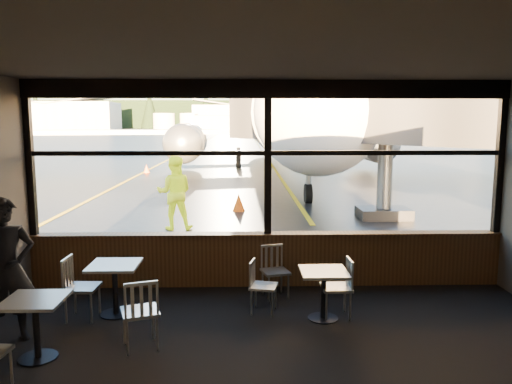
{
  "coord_description": "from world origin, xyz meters",
  "views": [
    {
      "loc": [
        -0.42,
        -8.34,
        2.82
      ],
      "look_at": [
        -0.17,
        1.0,
        1.5
      ],
      "focal_mm": 35.0,
      "sensor_mm": 36.0,
      "label": 1
    }
  ],
  "objects_px": {
    "jet_bridge": "(387,138)",
    "chair_mid_s": "(140,313)",
    "chair_near_n": "(275,272)",
    "cone_nose": "(239,202)",
    "cafe_table_mid": "(115,290)",
    "chair_near_w": "(264,287)",
    "chair_near_e": "(336,288)",
    "cone_wing": "(147,169)",
    "cafe_table_left": "(36,329)",
    "passenger": "(7,270)",
    "cafe_table_near": "(323,295)",
    "airliner": "(279,71)",
    "chair_mid_w": "(82,288)",
    "ground_crew": "(175,193)"
  },
  "relations": [
    {
      "from": "jet_bridge",
      "to": "chair_mid_s",
      "type": "bearing_deg",
      "value": -123.97
    },
    {
      "from": "chair_near_n",
      "to": "cone_nose",
      "type": "xyz_separation_m",
      "value": [
        -0.65,
        7.94,
        -0.15
      ]
    },
    {
      "from": "cafe_table_mid",
      "to": "chair_near_w",
      "type": "height_order",
      "value": "chair_near_w"
    },
    {
      "from": "chair_near_e",
      "to": "cone_wing",
      "type": "relative_size",
      "value": 1.9
    },
    {
      "from": "chair_near_e",
      "to": "cone_wing",
      "type": "xyz_separation_m",
      "value": [
        -6.7,
        20.92,
        -0.21
      ]
    },
    {
      "from": "cafe_table_left",
      "to": "cone_wing",
      "type": "height_order",
      "value": "cafe_table_left"
    },
    {
      "from": "chair_near_w",
      "to": "chair_near_n",
      "type": "xyz_separation_m",
      "value": [
        0.21,
        0.64,
        0.02
      ]
    },
    {
      "from": "jet_bridge",
      "to": "passenger",
      "type": "relative_size",
      "value": 5.75
    },
    {
      "from": "chair_near_w",
      "to": "passenger",
      "type": "xyz_separation_m",
      "value": [
        -3.31,
        -0.88,
        0.55
      ]
    },
    {
      "from": "cone_wing",
      "to": "jet_bridge",
      "type": "bearing_deg",
      "value": -56.14
    },
    {
      "from": "chair_near_w",
      "to": "chair_near_n",
      "type": "relative_size",
      "value": 0.94
    },
    {
      "from": "chair_near_e",
      "to": "cone_nose",
      "type": "bearing_deg",
      "value": 8.27
    },
    {
      "from": "cone_wing",
      "to": "passenger",
      "type": "bearing_deg",
      "value": -83.79
    },
    {
      "from": "cafe_table_near",
      "to": "chair_mid_s",
      "type": "xyz_separation_m",
      "value": [
        -2.43,
        -0.85,
        0.1
      ]
    },
    {
      "from": "chair_near_n",
      "to": "chair_mid_s",
      "type": "relative_size",
      "value": 0.91
    },
    {
      "from": "airliner",
      "to": "cafe_table_left",
      "type": "xyz_separation_m",
      "value": [
        -4.62,
        -24.21,
        -5.41
      ]
    },
    {
      "from": "jet_bridge",
      "to": "chair_mid_w",
      "type": "xyz_separation_m",
      "value": [
        -6.32,
        -6.92,
        -1.91
      ]
    },
    {
      "from": "cafe_table_near",
      "to": "cone_nose",
      "type": "xyz_separation_m",
      "value": [
        -1.28,
        8.85,
        -0.09
      ]
    },
    {
      "from": "cone_nose",
      "to": "cone_wing",
      "type": "xyz_separation_m",
      "value": [
        -5.22,
        12.15,
        -0.04
      ]
    },
    {
      "from": "chair_mid_s",
      "to": "chair_mid_w",
      "type": "relative_size",
      "value": 1.01
    },
    {
      "from": "chair_mid_s",
      "to": "cafe_table_near",
      "type": "bearing_deg",
      "value": 0.86
    },
    {
      "from": "cafe_table_mid",
      "to": "passenger",
      "type": "bearing_deg",
      "value": -143.27
    },
    {
      "from": "airliner",
      "to": "chair_near_n",
      "type": "xyz_separation_m",
      "value": [
        -1.65,
        -22.18,
        -5.36
      ]
    },
    {
      "from": "cafe_table_near",
      "to": "ground_crew",
      "type": "distance_m",
      "value": 6.89
    },
    {
      "from": "passenger",
      "to": "cone_wing",
      "type": "bearing_deg",
      "value": 62.24
    },
    {
      "from": "airliner",
      "to": "chair_near_e",
      "type": "xyz_separation_m",
      "value": [
        -0.82,
        -23.02,
        -5.35
      ]
    },
    {
      "from": "ground_crew",
      "to": "cone_nose",
      "type": "relative_size",
      "value": 3.52
    },
    {
      "from": "cafe_table_near",
      "to": "cone_wing",
      "type": "xyz_separation_m",
      "value": [
        -6.5,
        21.0,
        -0.13
      ]
    },
    {
      "from": "jet_bridge",
      "to": "chair_near_n",
      "type": "relative_size",
      "value": 12.84
    },
    {
      "from": "airliner",
      "to": "chair_mid_w",
      "type": "xyz_separation_m",
      "value": [
        -4.46,
        -23.0,
        -5.32
      ]
    },
    {
      "from": "cafe_table_near",
      "to": "cafe_table_mid",
      "type": "xyz_separation_m",
      "value": [
        -3.02,
        0.25,
        0.02
      ]
    },
    {
      "from": "chair_mid_s",
      "to": "cafe_table_mid",
      "type": "bearing_deg",
      "value": 99.59
    },
    {
      "from": "chair_near_n",
      "to": "cafe_table_mid",
      "type": "bearing_deg",
      "value": 0.29
    },
    {
      "from": "cone_wing",
      "to": "chair_near_n",
      "type": "bearing_deg",
      "value": -73.7
    },
    {
      "from": "chair_mid_w",
      "to": "cone_wing",
      "type": "xyz_separation_m",
      "value": [
        -3.06,
        20.9,
        -0.23
      ]
    },
    {
      "from": "airliner",
      "to": "jet_bridge",
      "type": "height_order",
      "value": "airliner"
    },
    {
      "from": "cafe_table_mid",
      "to": "cafe_table_left",
      "type": "height_order",
      "value": "cafe_table_mid"
    },
    {
      "from": "cone_nose",
      "to": "chair_mid_s",
      "type": "bearing_deg",
      "value": -96.77
    },
    {
      "from": "cafe_table_mid",
      "to": "chair_near_n",
      "type": "relative_size",
      "value": 0.92
    },
    {
      "from": "cafe_table_mid",
      "to": "chair_mid_w",
      "type": "distance_m",
      "value": 0.46
    },
    {
      "from": "jet_bridge",
      "to": "cafe_table_mid",
      "type": "xyz_separation_m",
      "value": [
        -5.89,
        -6.78,
        -1.98
      ]
    },
    {
      "from": "chair_near_n",
      "to": "chair_near_w",
      "type": "bearing_deg",
      "value": 56.1
    },
    {
      "from": "jet_bridge",
      "to": "chair_near_w",
      "type": "distance_m",
      "value": 7.95
    },
    {
      "from": "cafe_table_mid",
      "to": "chair_near_n",
      "type": "distance_m",
      "value": 2.48
    },
    {
      "from": "cafe_table_mid",
      "to": "ground_crew",
      "type": "relative_size",
      "value": 0.4
    },
    {
      "from": "airliner",
      "to": "jet_bridge",
      "type": "relative_size",
      "value": 3.48
    },
    {
      "from": "cone_wing",
      "to": "ground_crew",
      "type": "bearing_deg",
      "value": -76.47
    },
    {
      "from": "cafe_table_mid",
      "to": "chair_near_n",
      "type": "height_order",
      "value": "chair_near_n"
    },
    {
      "from": "chair_near_e",
      "to": "cone_wing",
      "type": "distance_m",
      "value": 21.97
    },
    {
      "from": "passenger",
      "to": "ground_crew",
      "type": "height_order",
      "value": "ground_crew"
    }
  ]
}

